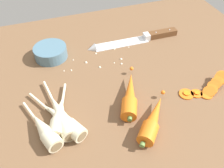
{
  "coord_description": "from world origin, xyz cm",
  "views": [
    {
      "loc": [
        -16.15,
        -49.15,
        50.77
      ],
      "look_at": [
        0.0,
        -2.0,
        1.5
      ],
      "focal_mm": 38.2,
      "sensor_mm": 36.0,
      "label": 1
    }
  ],
  "objects_px": {
    "parsnip_mid_right": "(44,130)",
    "parsnip_back": "(59,116)",
    "whole_carrot_second": "(153,120)",
    "parsnip_front": "(63,120)",
    "carrot_slice_stack": "(215,85)",
    "chefs_knife": "(132,40)",
    "carrot_slice_stray_mid": "(197,93)",
    "parsnip_mid_left": "(61,116)",
    "whole_carrot": "(130,96)",
    "prep_bowl": "(51,52)",
    "carrot_slice_stray_near": "(186,94)"
  },
  "relations": [
    {
      "from": "carrot_slice_stray_mid",
      "to": "prep_bowl",
      "type": "distance_m",
      "value": 0.49
    },
    {
      "from": "chefs_knife",
      "to": "carrot_slice_stray_mid",
      "type": "bearing_deg",
      "value": -75.8
    },
    {
      "from": "parsnip_back",
      "to": "carrot_slice_stray_mid",
      "type": "distance_m",
      "value": 0.39
    },
    {
      "from": "carrot_slice_stray_mid",
      "to": "prep_bowl",
      "type": "bearing_deg",
      "value": 140.09
    },
    {
      "from": "parsnip_front",
      "to": "carrot_slice_stray_near",
      "type": "bearing_deg",
      "value": -1.4
    },
    {
      "from": "whole_carrot",
      "to": "carrot_slice_stack",
      "type": "distance_m",
      "value": 0.26
    },
    {
      "from": "whole_carrot_second",
      "to": "parsnip_back",
      "type": "xyz_separation_m",
      "value": [
        -0.22,
        0.09,
        -0.0
      ]
    },
    {
      "from": "parsnip_mid_left",
      "to": "carrot_slice_stack",
      "type": "xyz_separation_m",
      "value": [
        0.45,
        -0.03,
        -0.01
      ]
    },
    {
      "from": "carrot_slice_stack",
      "to": "parsnip_back",
      "type": "bearing_deg",
      "value": 176.5
    },
    {
      "from": "parsnip_mid_right",
      "to": "parsnip_back",
      "type": "bearing_deg",
      "value": 36.71
    },
    {
      "from": "parsnip_back",
      "to": "carrot_slice_stray_near",
      "type": "relative_size",
      "value": 4.34
    },
    {
      "from": "parsnip_mid_right",
      "to": "parsnip_back",
      "type": "xyz_separation_m",
      "value": [
        0.04,
        0.03,
        -0.0
      ]
    },
    {
      "from": "carrot_slice_stray_near",
      "to": "carrot_slice_stray_mid",
      "type": "relative_size",
      "value": 1.24
    },
    {
      "from": "carrot_slice_stack",
      "to": "prep_bowl",
      "type": "bearing_deg",
      "value": 144.85
    },
    {
      "from": "whole_carrot",
      "to": "parsnip_mid_right",
      "type": "bearing_deg",
      "value": -170.99
    },
    {
      "from": "whole_carrot_second",
      "to": "parsnip_back",
      "type": "bearing_deg",
      "value": 157.87
    },
    {
      "from": "whole_carrot_second",
      "to": "carrot_slice_stack",
      "type": "xyz_separation_m",
      "value": [
        0.23,
        0.06,
        -0.01
      ]
    },
    {
      "from": "whole_carrot",
      "to": "parsnip_front",
      "type": "relative_size",
      "value": 0.94
    },
    {
      "from": "whole_carrot",
      "to": "parsnip_back",
      "type": "bearing_deg",
      "value": -178.1
    },
    {
      "from": "whole_carrot",
      "to": "parsnip_mid_right",
      "type": "xyz_separation_m",
      "value": [
        -0.24,
        -0.04,
        -0.0
      ]
    },
    {
      "from": "parsnip_mid_left",
      "to": "carrot_slice_stray_near",
      "type": "xyz_separation_m",
      "value": [
        0.36,
        -0.03,
        -0.02
      ]
    },
    {
      "from": "parsnip_mid_right",
      "to": "whole_carrot_second",
      "type": "bearing_deg",
      "value": -12.52
    },
    {
      "from": "whole_carrot",
      "to": "prep_bowl",
      "type": "distance_m",
      "value": 0.33
    },
    {
      "from": "carrot_slice_stack",
      "to": "carrot_slice_stray_near",
      "type": "bearing_deg",
      "value": 178.29
    },
    {
      "from": "parsnip_mid_right",
      "to": "carrot_slice_stack",
      "type": "distance_m",
      "value": 0.5
    },
    {
      "from": "carrot_slice_stack",
      "to": "prep_bowl",
      "type": "height_order",
      "value": "prep_bowl"
    },
    {
      "from": "parsnip_mid_left",
      "to": "carrot_slice_stray_mid",
      "type": "height_order",
      "value": "parsnip_mid_left"
    },
    {
      "from": "carrot_slice_stray_near",
      "to": "carrot_slice_stray_mid",
      "type": "xyz_separation_m",
      "value": [
        0.03,
        -0.01,
        0.0
      ]
    },
    {
      "from": "prep_bowl",
      "to": "carrot_slice_stray_mid",
      "type": "bearing_deg",
      "value": -39.91
    },
    {
      "from": "parsnip_front",
      "to": "parsnip_back",
      "type": "bearing_deg",
      "value": 110.15
    },
    {
      "from": "chefs_knife",
      "to": "carrot_slice_stack",
      "type": "relative_size",
      "value": 3.21
    },
    {
      "from": "parsnip_mid_right",
      "to": "parsnip_back",
      "type": "relative_size",
      "value": 0.97
    },
    {
      "from": "parsnip_mid_left",
      "to": "carrot_slice_stray_mid",
      "type": "relative_size",
      "value": 6.57
    },
    {
      "from": "parsnip_front",
      "to": "carrot_slice_stray_mid",
      "type": "relative_size",
      "value": 5.94
    },
    {
      "from": "parsnip_mid_left",
      "to": "carrot_slice_stack",
      "type": "distance_m",
      "value": 0.45
    },
    {
      "from": "parsnip_back",
      "to": "carrot_slice_stray_near",
      "type": "height_order",
      "value": "parsnip_back"
    },
    {
      "from": "parsnip_mid_right",
      "to": "whole_carrot",
      "type": "bearing_deg",
      "value": 9.01
    },
    {
      "from": "parsnip_front",
      "to": "parsnip_back",
      "type": "relative_size",
      "value": 1.1
    },
    {
      "from": "parsnip_mid_right",
      "to": "carrot_slice_stray_mid",
      "type": "distance_m",
      "value": 0.43
    },
    {
      "from": "whole_carrot_second",
      "to": "parsnip_front",
      "type": "distance_m",
      "value": 0.23
    },
    {
      "from": "carrot_slice_stack",
      "to": "chefs_knife",
      "type": "bearing_deg",
      "value": 114.97
    },
    {
      "from": "chefs_knife",
      "to": "parsnip_back",
      "type": "height_order",
      "value": "parsnip_back"
    },
    {
      "from": "parsnip_mid_right",
      "to": "carrot_slice_stack",
      "type": "relative_size",
      "value": 1.64
    },
    {
      "from": "parsnip_mid_right",
      "to": "carrot_slice_stray_near",
      "type": "distance_m",
      "value": 0.4
    },
    {
      "from": "whole_carrot",
      "to": "prep_bowl",
      "type": "bearing_deg",
      "value": 123.28
    },
    {
      "from": "whole_carrot",
      "to": "parsnip_back",
      "type": "height_order",
      "value": "whole_carrot"
    },
    {
      "from": "chefs_knife",
      "to": "parsnip_front",
      "type": "xyz_separation_m",
      "value": [
        -0.31,
        -0.29,
        0.01
      ]
    },
    {
      "from": "whole_carrot",
      "to": "whole_carrot_second",
      "type": "bearing_deg",
      "value": -76.32
    },
    {
      "from": "whole_carrot",
      "to": "parsnip_mid_right",
      "type": "distance_m",
      "value": 0.24
    },
    {
      "from": "parsnip_back",
      "to": "chefs_knife",
      "type": "bearing_deg",
      "value": 40.96
    }
  ]
}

